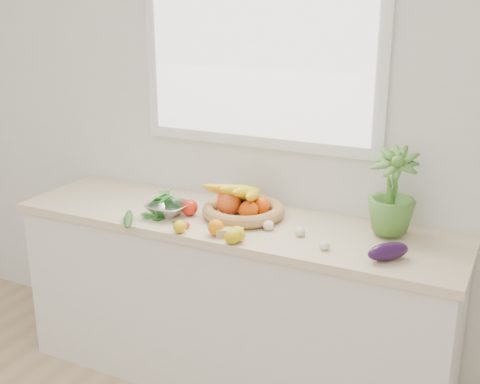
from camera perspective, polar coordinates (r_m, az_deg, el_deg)
The scene contains 20 objects.
back_wall at distance 3.09m, azimuth 1.82°, elevation 7.07°, with size 4.50×0.02×2.70m, color white.
counter_cabinet at distance 3.14m, azimuth -0.67°, elevation -10.59°, with size 2.20×0.58×0.86m, color silver.
countertop at distance 2.96m, azimuth -0.70°, elevation -2.90°, with size 2.24×0.62×0.04m, color beige.
window_frame at distance 3.03m, azimuth 1.78°, elevation 14.48°, with size 1.30×0.03×1.10m, color white.
window_pane at distance 3.01m, azimuth 1.61°, elevation 14.46°, with size 1.18×0.01×0.98m, color white.
orange_loose at distance 2.74m, azimuth -2.31°, elevation -3.38°, with size 0.08×0.08×0.08m, color orange.
lemon_a at distance 2.78m, azimuth -5.71°, elevation -3.30°, with size 0.06×0.07×0.06m, color gold.
lemon_b at distance 2.64m, azimuth -0.69°, elevation -4.23°, with size 0.07×0.08×0.07m, color gold.
lemon_c at distance 2.67m, azimuth -0.27°, elevation -3.99°, with size 0.07×0.09×0.07m, color gold.
apple at distance 2.99m, azimuth -4.80°, elevation -1.48°, with size 0.08×0.08×0.08m, color red.
ginger at distance 2.72m, azimuth -0.97°, elevation -3.88°, with size 0.12×0.05×0.04m, color tan.
garlic_a at distance 2.80m, azimuth 2.71°, elevation -3.18°, with size 0.05×0.05×0.05m, color white.
garlic_b at distance 2.74m, azimuth 5.72°, elevation -3.79°, with size 0.05×0.05×0.04m, color silver.
garlic_c at distance 2.61m, azimuth 8.00°, elevation -5.04°, with size 0.05×0.05×0.04m, color white.
eggplant at distance 2.55m, azimuth 13.86°, elevation -5.50°, with size 0.07×0.19×0.08m, color #250D32.
cucumber at distance 2.93m, azimuth -10.55°, elevation -2.54°, with size 0.04×0.23×0.04m, color #1C4F17.
radish at distance 2.83m, azimuth -5.10°, elevation -3.13°, with size 0.03×0.03×0.03m, color red.
potted_herb at distance 2.75m, azimuth 14.22°, elevation 0.12°, with size 0.22×0.22×0.39m, color #4C822F.
fruit_basket at distance 2.96m, azimuth 0.26°, elevation -1.31°, with size 0.54×0.54×0.20m.
colander_with_spinach at distance 2.99m, azimuth -6.86°, elevation -1.24°, with size 0.21×0.21×0.11m.
Camera 1 is at (1.26, -0.51, 1.93)m, focal length 45.00 mm.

